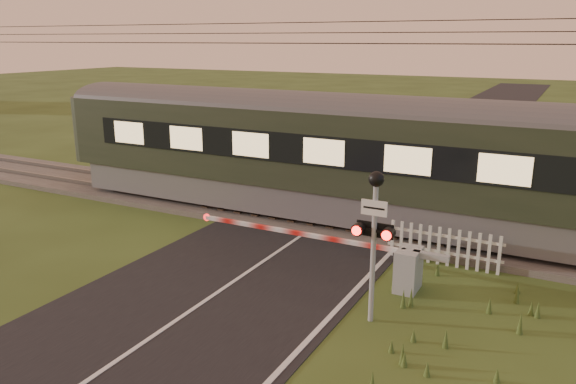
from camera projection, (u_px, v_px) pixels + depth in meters
The scene contains 7 objects.
ground at pixel (204, 302), 12.40m from camera, with size 160.00×160.00×0.00m, color #34441A.
road at pixel (198, 306), 12.19m from camera, with size 6.00×140.00×0.03m.
track_bed at pixel (324, 219), 17.94m from camera, with size 140.00×3.40×0.39m.
overhead_wires at pixel (327, 35), 16.44m from camera, with size 120.00×0.62×0.62m.
boom_gate at pixel (394, 264), 13.04m from camera, with size 6.64×0.77×1.02m.
crossing_signal at pixel (375, 220), 11.03m from camera, with size 0.81×0.34×3.17m.
picket_fence at pixel (444, 246), 14.33m from camera, with size 2.95×0.08×1.01m.
Camera 1 is at (6.89, -9.16, 5.63)m, focal length 35.00 mm.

